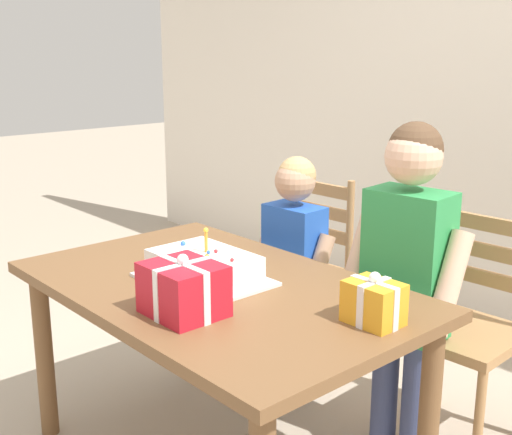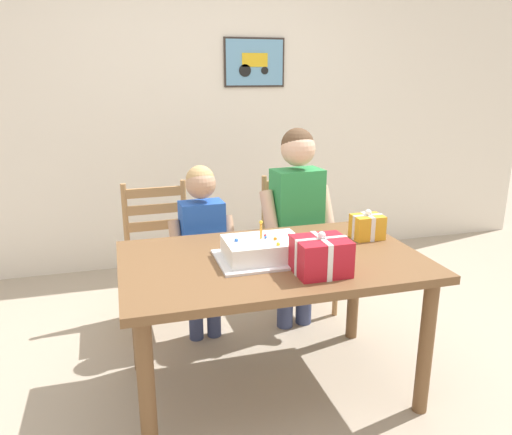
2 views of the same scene
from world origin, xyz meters
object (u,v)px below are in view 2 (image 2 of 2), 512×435
object	(u,v)px
child_older	(297,210)
gift_box_red_large	(321,256)
birthday_cake	(263,250)
child_younger	(202,237)
gift_box_beside_cake	(367,227)
chair_left	(160,256)
dining_table	(272,275)
chair_right	(297,243)

from	to	relation	value
child_older	gift_box_red_large	bearing A→B (deg)	-103.64
birthday_cake	child_younger	distance (m)	0.67
gift_box_beside_cake	chair_left	bearing A→B (deg)	144.37
gift_box_beside_cake	child_older	xyz separation A→B (m)	(-0.22, 0.48, -0.02)
gift_box_red_large	child_older	bearing A→B (deg)	76.36
birthday_cake	gift_box_red_large	world-z (taller)	gift_box_red_large
birthday_cake	gift_box_beside_cake	bearing A→B (deg)	13.50
dining_table	child_older	bearing A→B (deg)	59.98
chair_right	child_older	size ratio (longest dim) A/B	0.72
chair_left	child_older	world-z (taller)	child_older
dining_table	chair_left	world-z (taller)	chair_left
gift_box_red_large	gift_box_beside_cake	bearing A→B (deg)	41.36
gift_box_red_large	child_younger	world-z (taller)	child_younger
gift_box_beside_cake	chair_right	distance (m)	0.83
dining_table	birthday_cake	xyz separation A→B (m)	(-0.05, -0.02, 0.14)
gift_box_red_large	gift_box_beside_cake	xyz separation A→B (m)	(0.43, 0.38, -0.02)
dining_table	gift_box_beside_cake	distance (m)	0.62
child_younger	child_older	bearing A→B (deg)	-0.04
birthday_cake	gift_box_beside_cake	world-z (taller)	birthday_cake
gift_box_beside_cake	dining_table	bearing A→B (deg)	-166.76
gift_box_beside_cake	child_younger	xyz separation A→B (m)	(-0.82, 0.48, -0.14)
dining_table	birthday_cake	size ratio (longest dim) A/B	3.30
gift_box_red_large	gift_box_beside_cake	size ratio (longest dim) A/B	1.43
birthday_cake	child_older	size ratio (longest dim) A/B	0.34
dining_table	gift_box_beside_cake	bearing A→B (deg)	13.24
gift_box_beside_cake	child_younger	world-z (taller)	child_younger
gift_box_beside_cake	chair_left	world-z (taller)	chair_left
gift_box_beside_cake	child_older	size ratio (longest dim) A/B	0.13
gift_box_red_large	gift_box_beside_cake	distance (m)	0.58
chair_right	child_younger	distance (m)	0.78
birthday_cake	child_younger	size ratio (longest dim) A/B	0.40
birthday_cake	chair_right	xyz separation A→B (m)	(0.52, 0.90, -0.31)
dining_table	chair_left	xyz separation A→B (m)	(-0.47, 0.89, -0.17)
gift_box_red_large	birthday_cake	bearing A→B (deg)	130.91
dining_table	chair_left	size ratio (longest dim) A/B	1.58
child_younger	gift_box_red_large	bearing A→B (deg)	-66.00
child_older	child_younger	bearing A→B (deg)	179.96
child_younger	dining_table	bearing A→B (deg)	-68.97
gift_box_beside_cake	child_younger	size ratio (longest dim) A/B	0.15
chair_right	child_older	world-z (taller)	child_older
dining_table	gift_box_red_large	bearing A→B (deg)	-59.14
gift_box_red_large	child_older	size ratio (longest dim) A/B	0.19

